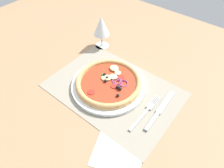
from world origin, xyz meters
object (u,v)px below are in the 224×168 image
object	(u,v)px
plate	(109,85)
fork	(147,111)
knife	(160,109)
napkin	(118,151)
pizza	(109,82)
wine_glass	(101,27)

from	to	relation	value
plate	fork	size ratio (longest dim) A/B	1.57
knife	napkin	xyz separation A→B (cm)	(-2.26, -21.03, -0.47)
fork	knife	world-z (taller)	knife
napkin	fork	bearing A→B (deg)	93.80
knife	fork	bearing A→B (deg)	132.84
pizza	wine_glass	world-z (taller)	wine_glass
pizza	napkin	distance (cm)	26.45
pizza	wine_glass	size ratio (longest dim) A/B	1.67
pizza	wine_glass	xyz separation A→B (cm)	(-19.14, 18.33, 7.34)
fork	napkin	size ratio (longest dim) A/B	1.24
fork	napkin	distance (cm)	17.61
fork	napkin	world-z (taller)	fork
pizza	napkin	xyz separation A→B (cm)	(18.81, -18.41, -2.61)
plate	knife	distance (cm)	21.26
fork	wine_glass	world-z (taller)	wine_glass
plate	pizza	distance (cm)	1.74
plate	fork	distance (cm)	17.68
fork	napkin	xyz separation A→B (cm)	(1.17, -17.57, -0.44)
wine_glass	napkin	xyz separation A→B (cm)	(37.95, -36.74, -9.95)
plate	napkin	size ratio (longest dim) A/B	1.95
pizza	fork	world-z (taller)	pizza
pizza	napkin	bearing A→B (deg)	-44.39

